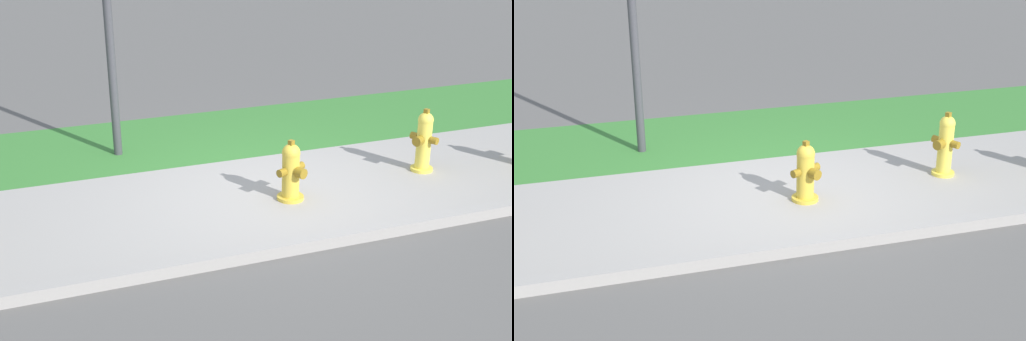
% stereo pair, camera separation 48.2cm
% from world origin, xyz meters
% --- Properties ---
extents(ground_plane, '(120.00, 120.00, 0.00)m').
position_xyz_m(ground_plane, '(0.00, 0.00, 0.00)').
color(ground_plane, '#5B5956').
extents(sidewalk_pavement, '(18.00, 2.47, 0.01)m').
position_xyz_m(sidewalk_pavement, '(0.00, 0.00, 0.01)').
color(sidewalk_pavement, '#9E9993').
rests_on(sidewalk_pavement, ground).
extents(grass_verge, '(18.00, 2.17, 0.01)m').
position_xyz_m(grass_verge, '(0.00, 2.32, 0.00)').
color(grass_verge, '#387A33').
rests_on(grass_verge, ground).
extents(street_curb, '(18.00, 0.16, 0.12)m').
position_xyz_m(street_curb, '(0.00, -1.31, 0.06)').
color(street_curb, '#9E9993').
rests_on(street_curb, ground).
extents(fire_hydrant_mid_block, '(0.34, 0.36, 0.81)m').
position_xyz_m(fire_hydrant_mid_block, '(2.00, 0.07, 0.39)').
color(fire_hydrant_mid_block, yellow).
rests_on(fire_hydrant_mid_block, ground).
extents(fire_hydrant_by_grass_verge, '(0.38, 0.36, 0.71)m').
position_xyz_m(fire_hydrant_by_grass_verge, '(0.13, -0.17, 0.34)').
color(fire_hydrant_by_grass_verge, gold).
rests_on(fire_hydrant_by_grass_verge, ground).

